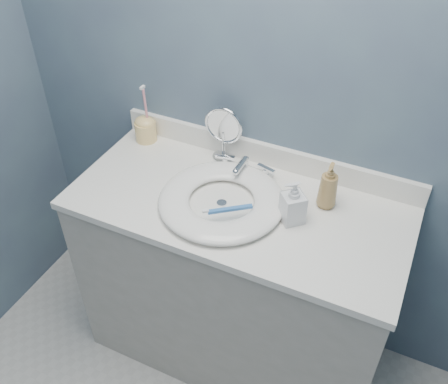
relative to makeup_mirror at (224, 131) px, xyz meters
The scene contains 12 objects.
back_wall 0.26m from the makeup_mirror, 17.08° to the left, with size 2.20×0.02×2.40m, color #47536B.
vanity_cabinet 0.64m from the makeup_mirror, 54.10° to the right, with size 1.20×0.55×0.85m, color #B6B0A7.
countertop 0.31m from the makeup_mirror, 54.10° to the right, with size 1.22×0.57×0.03m, color white.
backsplash 0.19m from the makeup_mirror, 13.15° to the left, with size 1.22×0.02×0.09m, color white.
basin 0.30m from the makeup_mirror, 66.13° to the right, with size 0.45×0.45×0.04m, color white, non-canonical shape.
drain 0.30m from the makeup_mirror, 66.13° to the right, with size 0.04×0.04×0.01m, color silver.
faucet 0.16m from the makeup_mirror, 27.21° to the right, with size 0.25×0.13×0.07m.
makeup_mirror is the anchor object (origin of this frame).
soap_bottle_amber 0.46m from the makeup_mirror, 12.85° to the right, with size 0.07×0.07×0.18m, color #A17E48.
soap_bottle_clear 0.43m from the makeup_mirror, 31.82° to the right, with size 0.07×0.08×0.16m, color silver.
toothbrush_holder 0.35m from the makeup_mirror, behind, with size 0.09×0.09×0.25m.
toothbrush_lying 0.37m from the makeup_mirror, 62.20° to the right, with size 0.15×0.12×0.02m.
Camera 1 is at (0.53, -0.26, 2.06)m, focal length 40.00 mm.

